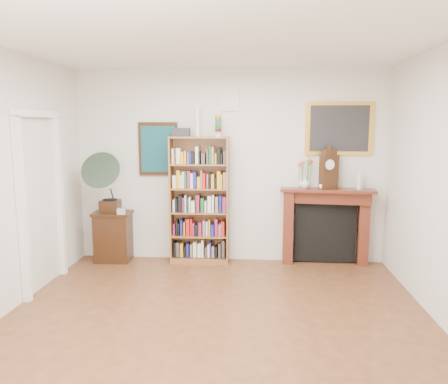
# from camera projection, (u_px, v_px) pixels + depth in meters

# --- Properties ---
(room) EXTENTS (4.51, 5.01, 2.81)m
(room) POSITION_uv_depth(u_px,v_px,m) (212.00, 193.00, 3.91)
(room) COLOR #502A18
(room) RESTS_ON ground
(door_casing) EXTENTS (0.08, 1.02, 2.17)m
(door_casing) POSITION_uv_depth(u_px,v_px,m) (41.00, 187.00, 5.28)
(door_casing) COLOR white
(door_casing) RESTS_ON left_wall
(teal_poster) EXTENTS (0.58, 0.04, 0.78)m
(teal_poster) POSITION_uv_depth(u_px,v_px,m) (158.00, 149.00, 6.39)
(teal_poster) COLOR black
(teal_poster) RESTS_ON back_wall
(small_picture) EXTENTS (0.26, 0.04, 0.30)m
(small_picture) POSITION_uv_depth(u_px,v_px,m) (230.00, 100.00, 6.21)
(small_picture) COLOR white
(small_picture) RESTS_ON back_wall
(gilt_painting) EXTENTS (0.95, 0.04, 0.75)m
(gilt_painting) POSITION_uv_depth(u_px,v_px,m) (339.00, 129.00, 6.15)
(gilt_painting) COLOR gold
(gilt_painting) RESTS_ON back_wall
(bookshelf) EXTENTS (0.85, 0.32, 2.12)m
(bookshelf) POSITION_uv_depth(u_px,v_px,m) (199.00, 193.00, 6.29)
(bookshelf) COLOR brown
(bookshelf) RESTS_ON floor
(side_cabinet) EXTENTS (0.55, 0.41, 0.74)m
(side_cabinet) POSITION_uv_depth(u_px,v_px,m) (113.00, 236.00, 6.44)
(side_cabinet) COLOR black
(side_cabinet) RESTS_ON floor
(fireplace) EXTENTS (1.34, 0.45, 1.11)m
(fireplace) POSITION_uv_depth(u_px,v_px,m) (326.00, 220.00, 6.28)
(fireplace) COLOR #4B1C11
(fireplace) RESTS_ON floor
(gramophone) EXTENTS (0.58, 0.70, 0.89)m
(gramophone) POSITION_uv_depth(u_px,v_px,m) (106.00, 179.00, 6.23)
(gramophone) COLOR black
(gramophone) RESTS_ON side_cabinet
(cd_stack) EXTENTS (0.14, 0.14, 0.08)m
(cd_stack) POSITION_uv_depth(u_px,v_px,m) (121.00, 211.00, 6.24)
(cd_stack) COLOR silver
(cd_stack) RESTS_ON side_cabinet
(mantel_clock) EXTENTS (0.27, 0.22, 0.56)m
(mantel_clock) POSITION_uv_depth(u_px,v_px,m) (329.00, 170.00, 6.11)
(mantel_clock) COLOR black
(mantel_clock) RESTS_ON fireplace
(flower_vase) EXTENTS (0.16, 0.16, 0.16)m
(flower_vase) POSITION_uv_depth(u_px,v_px,m) (305.00, 183.00, 6.20)
(flower_vase) COLOR silver
(flower_vase) RESTS_ON fireplace
(teacup) EXTENTS (0.10, 0.10, 0.07)m
(teacup) POSITION_uv_depth(u_px,v_px,m) (322.00, 187.00, 6.12)
(teacup) COLOR white
(teacup) RESTS_ON fireplace
(bottle_left) EXTENTS (0.07, 0.07, 0.24)m
(bottle_left) POSITION_uv_depth(u_px,v_px,m) (359.00, 181.00, 6.08)
(bottle_left) COLOR silver
(bottle_left) RESTS_ON fireplace
(bottle_right) EXTENTS (0.06, 0.06, 0.20)m
(bottle_right) POSITION_uv_depth(u_px,v_px,m) (361.00, 182.00, 6.10)
(bottle_right) COLOR silver
(bottle_right) RESTS_ON fireplace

